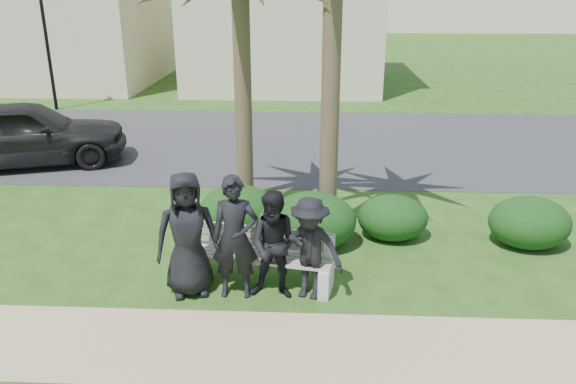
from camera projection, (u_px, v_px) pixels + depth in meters
The scene contains 15 objects.
ground at pixel (287, 278), 8.76m from camera, with size 160.00×160.00×0.00m, color #224814.
footpath at pixel (280, 348), 7.07m from camera, with size 30.00×1.60×0.01m, color tan.
asphalt_street at pixel (301, 142), 16.24m from camera, with size 160.00×8.00×0.01m, color #2D2D30.
street_lamp at pixel (44, 25), 19.37m from camera, with size 0.36×0.36×4.29m.
park_bench at pixel (254, 260), 8.49m from camera, with size 2.46×0.96×0.83m.
man_a at pixel (187, 235), 8.04m from camera, with size 0.91×0.59×1.87m, color black.
man_b at pixel (235, 238), 7.98m from camera, with size 0.67×0.44×1.84m, color black.
man_c at pixel (276, 246), 7.97m from camera, with size 0.79×0.62×1.63m, color black.
man_d at pixel (310, 249), 7.98m from camera, with size 1.00×0.57×1.54m, color black.
hedge_b at pixel (239, 209), 10.17m from camera, with size 1.43×1.18×0.93m, color black.
hedge_c at pixel (270, 218), 10.07m from camera, with size 1.09×0.90×0.71m, color black.
hedge_d at pixel (312, 219), 9.67m from camera, with size 1.53×1.26×1.00m, color black.
hedge_e at pixel (393, 216), 10.01m from camera, with size 1.25×1.03×0.82m, color black.
hedge_f at pixel (530, 221), 9.69m from camera, with size 1.39×1.15×0.91m, color black.
car_a at pixel (25, 133), 13.90m from camera, with size 1.94×4.82×1.64m, color black.
Camera 1 is at (0.39, -7.73, 4.32)m, focal length 35.00 mm.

